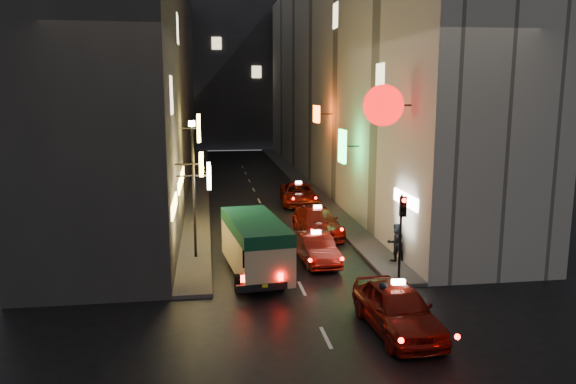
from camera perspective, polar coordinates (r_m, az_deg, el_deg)
name	(u,v)px	position (r m, az deg, el deg)	size (l,w,h in m)	color
building_left	(148,73)	(46.48, -14.03, 11.61)	(7.58, 52.00, 18.00)	#34312F
building_right	(346,74)	(47.69, 5.89, 11.82)	(8.08, 52.00, 18.00)	#A9A59B
building_far	(231,65)	(78.40, -5.80, 12.67)	(30.00, 10.00, 22.00)	#313136
sidewalk_left	(199,184)	(46.88, -9.00, 0.82)	(1.50, 52.00, 0.15)	#474542
sidewalk_right	(301,182)	(47.53, 1.30, 1.07)	(1.50, 52.00, 0.15)	#474542
minibus	(255,240)	(23.49, -3.37, -4.92)	(2.65, 5.89, 2.44)	#D6BB85
taxi_near	(398,304)	(18.74, 11.07, -11.12)	(2.72, 5.92, 2.01)	maroon
taxi_second	(316,246)	(25.51, 2.86, -5.49)	(2.31, 4.94, 1.70)	maroon
taxi_third	(317,219)	(30.24, 3.01, -2.80)	(2.49, 5.46, 1.87)	maroon
taxi_far	(298,192)	(38.35, 1.07, -0.02)	(2.55, 5.37, 1.83)	maroon
pedestrian_crossing	(384,303)	(18.76, 9.73, -11.05)	(0.60, 0.39, 1.84)	black
pedestrian_sidewalk	(396,240)	(25.60, 10.88, -4.79)	(0.73, 0.45, 1.93)	black
traffic_light	(402,219)	(22.63, 11.51, -2.71)	(0.26, 0.43, 3.50)	black
lamp_post	(193,180)	(25.57, -9.58, 1.21)	(0.28, 0.28, 6.22)	black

